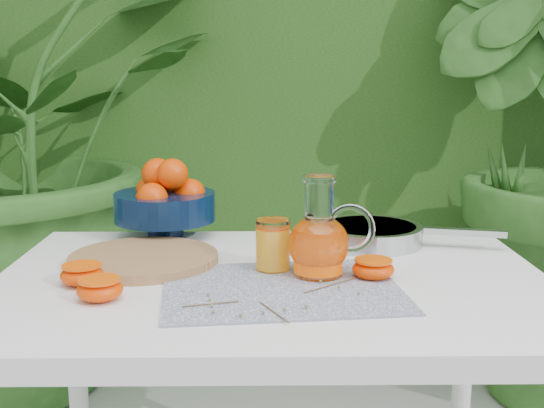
{
  "coord_description": "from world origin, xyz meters",
  "views": [
    {
      "loc": [
        0.06,
        -1.15,
        1.12
      ],
      "look_at": [
        0.07,
        0.05,
        0.88
      ],
      "focal_mm": 45.0,
      "sensor_mm": 36.0,
      "label": 1
    }
  ],
  "objects_px": {
    "white_table": "(272,319)",
    "juice_pitcher": "(320,241)",
    "cutting_board": "(144,259)",
    "fruit_bowl": "(166,200)",
    "saute_pan": "(371,234)"
  },
  "relations": [
    {
      "from": "white_table",
      "to": "juice_pitcher",
      "type": "height_order",
      "value": "juice_pitcher"
    },
    {
      "from": "cutting_board",
      "to": "fruit_bowl",
      "type": "height_order",
      "value": "fruit_bowl"
    },
    {
      "from": "white_table",
      "to": "saute_pan",
      "type": "xyz_separation_m",
      "value": [
        0.22,
        0.23,
        0.1
      ]
    },
    {
      "from": "fruit_bowl",
      "to": "saute_pan",
      "type": "distance_m",
      "value": 0.46
    },
    {
      "from": "fruit_bowl",
      "to": "juice_pitcher",
      "type": "relative_size",
      "value": 1.6
    },
    {
      "from": "fruit_bowl",
      "to": "saute_pan",
      "type": "height_order",
      "value": "fruit_bowl"
    },
    {
      "from": "white_table",
      "to": "fruit_bowl",
      "type": "xyz_separation_m",
      "value": [
        -0.23,
        0.31,
        0.16
      ]
    },
    {
      "from": "white_table",
      "to": "cutting_board",
      "type": "xyz_separation_m",
      "value": [
        -0.25,
        0.09,
        0.09
      ]
    },
    {
      "from": "fruit_bowl",
      "to": "white_table",
      "type": "bearing_deg",
      "value": -53.23
    },
    {
      "from": "white_table",
      "to": "fruit_bowl",
      "type": "relative_size",
      "value": 3.45
    },
    {
      "from": "cutting_board",
      "to": "juice_pitcher",
      "type": "distance_m",
      "value": 0.35
    },
    {
      "from": "juice_pitcher",
      "to": "saute_pan",
      "type": "relative_size",
      "value": 0.44
    },
    {
      "from": "cutting_board",
      "to": "juice_pitcher",
      "type": "xyz_separation_m",
      "value": [
        0.33,
        -0.09,
        0.06
      ]
    },
    {
      "from": "saute_pan",
      "to": "cutting_board",
      "type": "bearing_deg",
      "value": -162.56
    },
    {
      "from": "fruit_bowl",
      "to": "juice_pitcher",
      "type": "distance_m",
      "value": 0.45
    }
  ]
}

